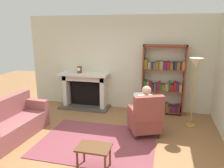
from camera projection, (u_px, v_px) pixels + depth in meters
name	position (u px, v px, depth m)	size (l,w,h in m)	color
ground	(93.00, 149.00, 4.31)	(14.00, 14.00, 0.00)	#95663E
back_wall	(120.00, 63.00, 6.37)	(5.60, 0.10, 2.70)	beige
area_rug	(97.00, 142.00, 4.59)	(2.40, 1.80, 0.01)	brown
fireplace	(86.00, 89.00, 6.56)	(1.48, 0.64, 1.06)	#4C4742
mantel_clock	(79.00, 70.00, 6.35)	(0.14, 0.14, 0.20)	brown
bookshelf	(163.00, 82.00, 5.99)	(1.14, 0.32, 1.91)	brown
armchair_reading	(146.00, 118.00, 4.78)	(0.84, 0.83, 0.97)	#331E14
seated_reader	(144.00, 107.00, 4.85)	(0.51, 0.60, 1.14)	silver
sofa_floral	(11.00, 124.00, 4.72)	(0.83, 1.74, 0.85)	#945253
side_table	(94.00, 150.00, 3.62)	(0.56, 0.39, 0.43)	brown
scattered_books	(100.00, 147.00, 4.33)	(0.32, 0.31, 0.04)	gold
floor_lamp	(196.00, 69.00, 5.01)	(0.32, 0.32, 1.68)	#B7933F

